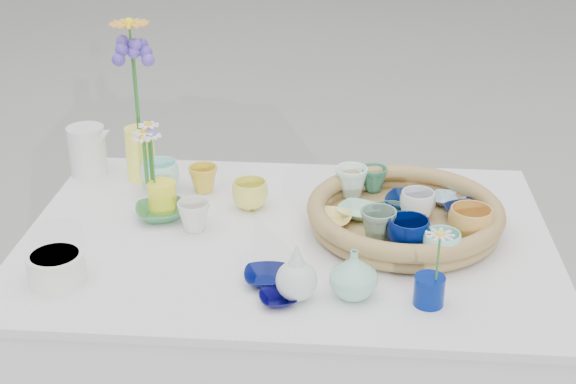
{
  "coord_description": "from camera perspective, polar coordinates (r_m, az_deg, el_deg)",
  "views": [
    {
      "loc": [
        0.14,
        -1.68,
        1.69
      ],
      "look_at": [
        0.0,
        0.02,
        0.87
      ],
      "focal_mm": 50.0,
      "sensor_mm": 36.0,
      "label": 1
    }
  ],
  "objects": [
    {
      "name": "tray_ceramic_10",
      "position": [
        1.93,
        3.03,
        -1.98
      ],
      "size": [
        0.12,
        0.12,
        0.02
      ],
      "primitive_type": "imported",
      "rotation": [
        0.0,
        0.0,
        -0.21
      ],
      "color": "#F3D366",
      "rests_on": "wicker_tray"
    },
    {
      "name": "tray_ceramic_3",
      "position": [
        1.97,
        7.35,
        -1.55
      ],
      "size": [
        0.12,
        0.12,
        0.03
      ],
      "primitive_type": "imported",
      "rotation": [
        0.0,
        0.0,
        0.42
      ],
      "color": "#54896B",
      "rests_on": "wicker_tray"
    },
    {
      "name": "tray_ceramic_4",
      "position": [
        1.86,
        6.42,
        -2.39
      ],
      "size": [
        0.11,
        0.11,
        0.08
      ],
      "primitive_type": "imported",
      "rotation": [
        0.0,
        0.0,
        -0.42
      ],
      "color": "slate",
      "rests_on": "wicker_tray"
    },
    {
      "name": "loose_ceramic_1",
      "position": [
        2.04,
        -2.72,
        -0.17
      ],
      "size": [
        0.12,
        0.12,
        0.07
      ],
      "primitive_type": "imported",
      "rotation": [
        0.0,
        0.0,
        0.41
      ],
      "color": "#E3DD55",
      "rests_on": "display_table"
    },
    {
      "name": "gerbera",
      "position": [
        2.15,
        -10.91,
        8.0
      ],
      "size": [
        0.13,
        0.13,
        0.3
      ],
      "primitive_type": null,
      "rotation": [
        0.0,
        0.0,
        0.12
      ],
      "color": "#FFA030",
      "rests_on": "tall_vase_yellow"
    },
    {
      "name": "hydrangea",
      "position": [
        2.16,
        -10.72,
        7.09
      ],
      "size": [
        0.11,
        0.11,
        0.3
      ],
      "primitive_type": null,
      "rotation": [
        0.0,
        0.0,
        -0.32
      ],
      "color": "#4A38AB",
      "rests_on": "tall_vase_yellow"
    },
    {
      "name": "tray_ceramic_5",
      "position": [
        1.98,
        4.98,
        -1.39
      ],
      "size": [
        0.13,
        0.13,
        0.02
      ],
      "primitive_type": "imported",
      "rotation": [
        0.0,
        0.0,
        -0.43
      ],
      "color": "#9CDDBD",
      "rests_on": "wicker_tray"
    },
    {
      "name": "tray_ceramic_1",
      "position": [
        2.0,
        12.79,
        -1.54
      ],
      "size": [
        0.15,
        0.15,
        0.03
      ],
      "primitive_type": "imported",
      "rotation": [
        0.0,
        0.0,
        0.35
      ],
      "color": "#080F33",
      "rests_on": "wicker_tray"
    },
    {
      "name": "tall_vase_yellow",
      "position": [
        2.22,
        -10.44,
        2.69
      ],
      "size": [
        0.09,
        0.09,
        0.15
      ],
      "primitive_type": "cylinder",
      "rotation": [
        0.0,
        0.0,
        -0.16
      ],
      "color": "#FAF851",
      "rests_on": "display_table"
    },
    {
      "name": "tray_ceramic_2",
      "position": [
        1.89,
        12.83,
        -2.26
      ],
      "size": [
        0.13,
        0.13,
        0.08
      ],
      "primitive_type": "imported",
      "rotation": [
        0.0,
        0.0,
        -0.35
      ],
      "color": "gold",
      "rests_on": "wicker_tray"
    },
    {
      "name": "loose_ceramic_0",
      "position": [
        2.14,
        -6.04,
        0.94
      ],
      "size": [
        0.1,
        0.1,
        0.07
      ],
      "primitive_type": "imported",
      "rotation": [
        0.0,
        0.0,
        0.38
      ],
      "color": "gold",
      "rests_on": "display_table"
    },
    {
      "name": "loose_ceramic_3",
      "position": [
        1.95,
        -6.7,
        -1.7
      ],
      "size": [
        0.1,
        0.1,
        0.07
      ],
      "primitive_type": "imported",
      "rotation": [
        0.0,
        0.0,
        -0.37
      ],
      "color": "silver",
      "rests_on": "display_table"
    },
    {
      "name": "wicker_tray",
      "position": [
        1.95,
        8.3,
        -1.67
      ],
      "size": [
        0.47,
        0.47,
        0.08
      ],
      "primitive_type": null,
      "color": "olive",
      "rests_on": "display_table"
    },
    {
      "name": "tray_ceramic_8",
      "position": [
        2.07,
        11.39,
        -0.56
      ],
      "size": [
        0.1,
        0.1,
        0.02
      ],
      "primitive_type": "imported",
      "rotation": [
        0.0,
        0.0,
        -0.19
      ],
      "color": "#90B9D6",
      "rests_on": "wicker_tray"
    },
    {
      "name": "loose_ceramic_4",
      "position": [
        1.74,
        -1.51,
        -6.07
      ],
      "size": [
        0.11,
        0.11,
        0.02
      ],
      "primitive_type": "imported",
      "rotation": [
        0.0,
        0.0,
        0.12
      ],
      "color": "#030A49",
      "rests_on": "display_table"
    },
    {
      "name": "loose_ceramic_5",
      "position": [
        2.16,
        -9.08,
        1.13
      ],
      "size": [
        0.13,
        0.13,
        0.08
      ],
      "primitive_type": "imported",
      "rotation": [
        0.0,
        0.0,
        -0.29
      ],
      "color": "#AAEEE7",
      "rests_on": "display_table"
    },
    {
      "name": "tray_ceramic_6",
      "position": [
        2.07,
        4.52,
        0.74
      ],
      "size": [
        0.09,
        0.09,
        0.08
      ],
      "primitive_type": "imported",
      "rotation": [
        0.0,
        0.0,
        0.12
      ],
      "color": "white",
      "rests_on": "wicker_tray"
    },
    {
      "name": "tray_ceramic_9",
      "position": [
        1.83,
        8.56,
        -3.01
      ],
      "size": [
        0.12,
        0.12,
        0.08
      ],
      "primitive_type": "imported",
      "rotation": [
        0.0,
        0.0,
        0.2
      ],
      "color": "#000D4E",
      "rests_on": "wicker_tray"
    },
    {
      "name": "white_pitcher",
      "position": [
        2.29,
        -14.08,
        2.88
      ],
      "size": [
        0.17,
        0.15,
        0.14
      ],
      "primitive_type": null,
      "rotation": [
        0.0,
        0.0,
        0.42
      ],
      "color": "silver",
      "rests_on": "display_table"
    },
    {
      "name": "loose_ceramic_2",
      "position": [
        2.02,
        -9.01,
        -1.41
      ],
      "size": [
        0.16,
        0.16,
        0.03
      ],
      "primitive_type": "imported",
      "rotation": [
        0.0,
        0.0,
        0.31
      ],
      "color": "#387C49",
      "rests_on": "display_table"
    },
    {
      "name": "single_daisy",
      "position": [
        1.63,
        10.63,
        -4.6
      ],
      "size": [
        0.09,
        0.09,
        0.12
      ],
      "primitive_type": null,
      "rotation": [
        0.0,
        0.0,
        0.38
      ],
      "color": "silver",
      "rests_on": "bud_vase_cobalt"
    },
    {
      "name": "daisy_posy",
      "position": [
        2.01,
        -9.58,
        2.73
      ],
      "size": [
        0.09,
        0.09,
        0.16
      ],
      "primitive_type": null,
      "rotation": [
        0.0,
        0.0,
        0.06
      ],
      "color": "white",
      "rests_on": "daisy_cup"
    },
    {
      "name": "bud_vase_cobalt",
      "position": [
        1.68,
        10.0,
        -6.91
      ],
      "size": [
        0.08,
        0.08,
        0.06
      ],
      "primitive_type": "cylinder",
      "rotation": [
        0.0,
        0.0,
        0.43
      ],
      "color": "navy",
      "rests_on": "display_table"
    },
    {
      "name": "tray_ceramic_7",
      "position": [
        1.98,
        9.19,
        -0.89
      ],
      "size": [
        0.1,
        0.1,
        0.07
      ],
      "primitive_type": "imported",
      "rotation": [
        0.0,
        0.0,
        -0.19
      ],
      "color": "white",
      "rests_on": "wicker_tray"
    },
    {
      "name": "tray_ceramic_12",
      "position": [
        2.1,
        6.11,
        0.92
      ],
      "size": [
        0.07,
        0.07,
        0.07
      ],
      "primitive_type": "imported",
      "rotation": [
        0.0,
        0.0,
        0.03
      ],
      "color": "#2F6E52",
      "rests_on": "wicker_tray"
    },
    {
      "name": "tray_ceramic_11",
      "position": [
        1.8,
        10.88,
        -3.81
      ],
      "size": [
        0.11,
        0.11,
        0.07
      ],
      "primitive_type": "imported",
      "rotation": [
        0.0,
        0.0,
        0.35
      ],
      "color": "#92EBDB",
      "rests_on": "wicker_tray"
    },
    {
      "name": "daisy_cup",
      "position": [
        2.05,
        -8.94,
        -0.31
      ],
      "size": [
        0.08,
        0.08,
        0.08
      ],
      "primitive_type": "cylinder",
      "rotation": [
        0.0,
        0.0,
        -0.11
      ],
      "color": "yellow",
      "rests_on": "display_table"
    },
    {
      "name": "bud_vase_paleblue",
      "position": [
        1.65,
        0.61,
        -5.63
      ],
      "size": [
        0.09,
        0.09,
        0.13
      ],
      "primitive_type": null,
      "rotation": [
        0.0,
        0.0,
        -0.01
      ],
      "color": "silver",
      "rests_on": "display_table"
    },
    {
      "name": "bud_vase_seafoam",
      "position": [
        1.67,
        4.68,
        -5.8
      ],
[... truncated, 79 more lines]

